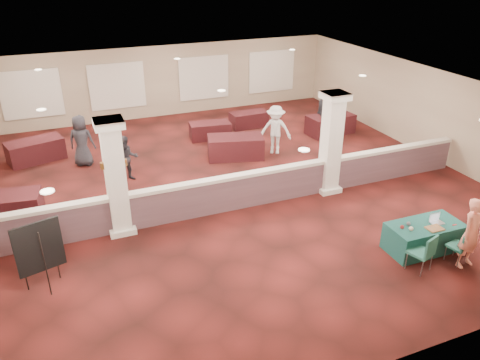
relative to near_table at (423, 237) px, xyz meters
name	(u,v)px	position (x,y,z in m)	size (l,w,h in m)	color
ground	(223,186)	(-3.50, 5.27, -0.36)	(16.00, 16.00, 0.00)	#4F1613
wall_back	(162,82)	(-3.50, 13.27, 1.24)	(16.00, 0.04, 3.20)	gray
wall_front	(385,299)	(-3.50, -2.73, 1.24)	(16.00, 0.04, 3.20)	gray
wall_right	(426,111)	(4.50, 5.27, 1.24)	(0.04, 16.00, 3.20)	gray
ceiling	(221,90)	(-3.50, 5.27, 2.84)	(16.00, 16.00, 0.02)	white
partition_wall	(240,190)	(-3.50, 3.77, 0.20)	(15.60, 0.28, 1.10)	#4F353E
column_left	(115,177)	(-7.00, 3.77, 1.27)	(0.72, 0.72, 3.20)	silver
column_right	(331,143)	(-0.50, 3.77, 1.27)	(0.72, 0.72, 3.20)	silver
sconce_left	(103,166)	(-7.28, 3.77, 1.64)	(0.12, 0.12, 0.18)	brown
sconce_right	(125,162)	(-6.72, 3.77, 1.64)	(0.12, 0.12, 0.18)	brown
near_table	(423,237)	(0.00, 0.00, 0.00)	(1.89, 0.95, 0.73)	#0E3330
conf_chair_main	(462,245)	(0.41, -0.82, 0.16)	(0.51, 0.52, 0.88)	#20604F
conf_chair_side	(425,251)	(-0.67, -0.74, 0.22)	(0.63, 0.63, 0.99)	#20604F
easel_board	(39,248)	(-8.98, 1.93, 0.73)	(0.99, 0.59, 1.73)	black
woman	(472,233)	(0.49, -0.93, 0.53)	(0.64, 0.43, 1.79)	#FF886E
far_table_front_left	(5,208)	(-9.93, 5.57, 0.03)	(1.94, 0.97, 0.79)	black
far_table_front_center	(235,147)	(-2.24, 7.37, 0.04)	(2.02, 1.01, 0.82)	black
far_table_front_right	(330,124)	(2.40, 8.27, 0.03)	(1.96, 0.98, 0.79)	black
far_table_back_left	(36,150)	(-9.09, 9.85, 0.03)	(1.92, 0.96, 0.78)	black
far_table_back_center	(210,130)	(-2.46, 9.62, -0.03)	(1.63, 0.81, 0.66)	black
far_table_back_right	(249,119)	(-0.43, 10.36, -0.04)	(1.60, 0.80, 0.65)	black
attendee_a	(127,159)	(-6.26, 6.90, 0.42)	(0.75, 0.42, 1.56)	black
attendee_b	(275,130)	(-0.69, 7.23, 0.56)	(1.18, 0.54, 1.84)	beige
attendee_c	(322,112)	(2.19, 8.67, 0.47)	(0.98, 0.47, 1.68)	black
attendee_d	(82,141)	(-7.50, 8.77, 0.55)	(0.91, 0.49, 1.84)	black
laptop_base	(437,223)	(0.30, -0.06, 0.37)	(0.33, 0.23, 0.02)	silver
laptop_screen	(435,217)	(0.30, 0.06, 0.49)	(0.33, 0.01, 0.22)	silver
screen_glow	(435,217)	(0.30, 0.05, 0.48)	(0.30, 0.00, 0.19)	silver
knitting	(435,228)	(0.05, -0.25, 0.38)	(0.40, 0.30, 0.03)	#AC611B
yarn_cream	(411,229)	(-0.55, -0.09, 0.42)	(0.11, 0.11, 0.11)	beige
yarn_red	(402,227)	(-0.70, 0.06, 0.41)	(0.10, 0.10, 0.10)	maroon
yarn_grey	(409,224)	(-0.45, 0.13, 0.42)	(0.10, 0.10, 0.10)	#4D4C52
scissors	(455,225)	(0.64, -0.29, 0.37)	(0.12, 0.03, 0.01)	red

